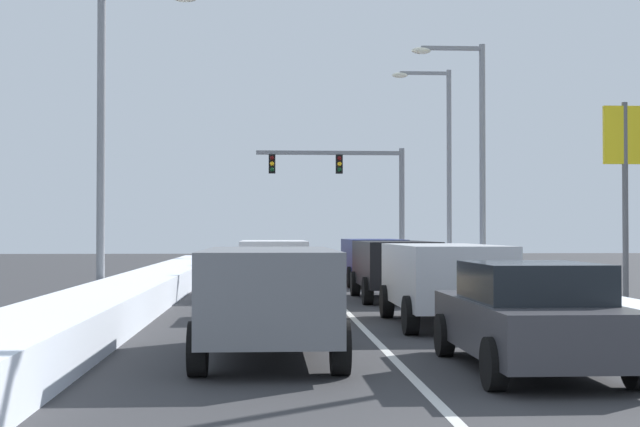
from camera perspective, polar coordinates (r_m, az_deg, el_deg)
ground_plane at (r=22.10m, az=1.69°, el=-6.19°), size 120.00×120.00×0.00m
lane_stripe_between_right_lane_and_center_lane at (r=26.04m, az=0.92°, el=-5.42°), size 0.14×43.53×0.01m
snow_bank_right_shoulder at (r=26.93m, az=12.28°, el=-4.77°), size 1.71×43.53×0.47m
snow_bank_left_shoulder at (r=26.16m, az=-10.77°, el=-4.60°), size 1.79×43.53×0.72m
sedan_charcoal_right_lane_nearest at (r=12.98m, az=13.07°, el=-6.31°), size 2.00×4.50×1.51m
suv_silver_right_lane_second at (r=18.97m, az=7.76°, el=-3.93°), size 2.16×4.90×1.67m
suv_black_right_lane_third at (r=25.94m, az=4.70°, el=-3.20°), size 2.16×4.90×1.67m
suv_navy_right_lane_fourth at (r=33.20m, az=3.35°, el=-2.76°), size 2.16×4.90×1.67m
suv_gray_center_lane_nearest at (r=13.93m, az=-3.22°, el=-4.94°), size 2.16×4.90×1.67m
sedan_tan_center_lane_second at (r=20.93m, az=-2.25°, el=-4.38°), size 2.00×4.50×1.51m
suv_white_center_lane_third at (r=27.63m, az=-2.95°, el=-3.08°), size 2.16×4.90×1.67m
sedan_red_center_lane_fourth at (r=34.14m, az=-2.74°, el=-3.14°), size 2.00×4.50×1.51m
traffic_light_gantry at (r=45.96m, az=2.30°, el=2.02°), size 7.54×0.47×6.20m
street_lamp_right_mid at (r=32.81m, az=9.59°, el=4.44°), size 2.66×0.36×8.64m
street_lamp_right_far at (r=40.64m, az=7.67°, el=3.73°), size 2.66×0.36×9.14m
street_lamp_left_mid at (r=24.73m, az=-12.79°, el=6.05°), size 2.66×0.36×8.44m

